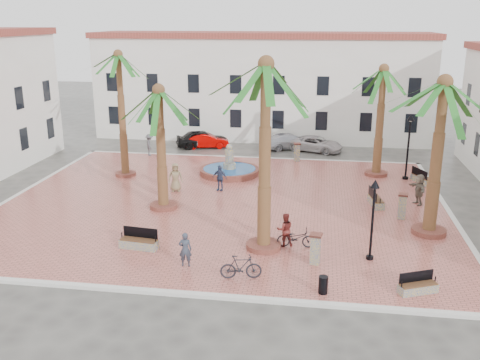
{
  "coord_description": "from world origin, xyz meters",
  "views": [
    {
      "loc": [
        5.48,
        -29.66,
        10.71
      ],
      "look_at": [
        1.0,
        0.0,
        1.6
      ],
      "focal_mm": 40.0,
      "sensor_mm": 36.0,
      "label": 1
    }
  ],
  "objects": [
    {
      "name": "palm_nw",
      "position": [
        -7.8,
        4.63,
        7.6
      ],
      "size": [
        4.59,
        4.59,
        8.6
      ],
      "color": "brown",
      "rests_on": "plaza"
    },
    {
      "name": "pedestrian_fountain_b",
      "position": [
        -0.65,
        2.28,
        0.98
      ],
      "size": [
        1.05,
        0.65,
        1.66
      ],
      "primitive_type": "imported",
      "rotation": [
        0.0,
        0.0,
        -0.27
      ],
      "color": "navy",
      "rests_on": "plaza"
    },
    {
      "name": "cyclist_b",
      "position": [
        4.05,
        -5.76,
        0.98
      ],
      "size": [
        0.94,
        0.82,
        1.66
      ],
      "primitive_type": "imported",
      "rotation": [
        0.0,
        0.0,
        3.41
      ],
      "color": "maroon",
      "rests_on": "plaza"
    },
    {
      "name": "fountain",
      "position": [
        -0.67,
        6.07,
        0.44
      ],
      "size": [
        4.2,
        4.2,
        2.17
      ],
      "color": "brown",
      "rests_on": "plaza"
    },
    {
      "name": "kerb_e",
      "position": [
        13.0,
        0.0,
        0.08
      ],
      "size": [
        0.3,
        22.3,
        0.16
      ],
      "primitive_type": "cube",
      "color": "silver",
      "rests_on": "ground"
    },
    {
      "name": "car_white",
      "position": [
        5.23,
        14.42,
        0.62
      ],
      "size": [
        4.93,
        3.49,
        1.25
      ],
      "primitive_type": "imported",
      "rotation": [
        0.0,
        0.0,
        1.22
      ],
      "color": "#BFB6B7",
      "rests_on": "ground"
    },
    {
      "name": "kerb_s",
      "position": [
        0.0,
        -11.0,
        0.08
      ],
      "size": [
        26.3,
        0.3,
        0.16
      ],
      "primitive_type": "cube",
      "color": "silver",
      "rests_on": "ground"
    },
    {
      "name": "bicycle_b",
      "position": [
        2.47,
        -9.46,
        0.68
      ],
      "size": [
        1.83,
        0.81,
        1.06
      ],
      "primitive_type": "imported",
      "rotation": [
        0.0,
        0.0,
        1.75
      ],
      "color": "black",
      "rests_on": "plaza"
    },
    {
      "name": "palm_ne",
      "position": [
        9.55,
        7.35,
        6.64
      ],
      "size": [
        5.13,
        5.13,
        7.69
      ],
      "color": "brown",
      "rests_on": "plaza"
    },
    {
      "name": "car_black",
      "position": [
        -4.49,
        14.38,
        0.75
      ],
      "size": [
        4.74,
        3.3,
        1.5
      ],
      "primitive_type": "imported",
      "rotation": [
        0.0,
        0.0,
        1.96
      ],
      "color": "black",
      "rests_on": "ground"
    },
    {
      "name": "litter_bin",
      "position": [
        5.9,
        -10.22,
        0.52
      ],
      "size": [
        0.38,
        0.38,
        0.73
      ],
      "primitive_type": "cylinder",
      "color": "black",
      "rests_on": "plaza"
    },
    {
      "name": "lamppost_e",
      "position": [
        11.44,
        6.63,
        3.2
      ],
      "size": [
        0.49,
        0.49,
        4.5
      ],
      "color": "black",
      "rests_on": "plaza"
    },
    {
      "name": "bicycle_a",
      "position": [
        4.6,
        -5.86,
        0.63
      ],
      "size": [
        1.85,
        0.73,
        0.95
      ],
      "primitive_type": "imported",
      "rotation": [
        0.0,
        0.0,
        1.63
      ],
      "color": "black",
      "rests_on": "plaza"
    },
    {
      "name": "bollard_se",
      "position": [
        5.54,
        -7.55,
        0.89
      ],
      "size": [
        0.59,
        0.59,
        1.44
      ],
      "rotation": [
        0.0,
        0.0,
        -0.17
      ],
      "color": "gray",
      "rests_on": "plaza"
    },
    {
      "name": "pedestrian_north",
      "position": [
        -7.88,
        10.4,
        1.02
      ],
      "size": [
        1.05,
        1.29,
        1.74
      ],
      "primitive_type": "imported",
      "rotation": [
        0.0,
        0.0,
        1.99
      ],
      "color": "#505156",
      "rests_on": "plaza"
    },
    {
      "name": "bench_se",
      "position": [
        9.66,
        -9.61,
        0.39
      ],
      "size": [
        1.67,
        1.1,
        0.85
      ],
      "rotation": [
        0.0,
        0.0,
        0.42
      ],
      "color": "gray",
      "rests_on": "plaza"
    },
    {
      "name": "building_north",
      "position": [
        -0.0,
        19.99,
        4.77
      ],
      "size": [
        30.4,
        7.4,
        9.5
      ],
      "color": "white",
      "rests_on": "ground"
    },
    {
      "name": "cyclist_a",
      "position": [
        -0.14,
        -8.64,
        0.94
      ],
      "size": [
        0.62,
        0.45,
        1.59
      ],
      "primitive_type": "imported",
      "rotation": [
        0.0,
        0.0,
        3.27
      ],
      "color": "#313948",
      "rests_on": "plaza"
    },
    {
      "name": "bench_e",
      "position": [
        8.93,
        0.86,
        0.43
      ],
      "size": [
        0.86,
        1.92,
        0.98
      ],
      "rotation": [
        0.0,
        0.0,
        1.73
      ],
      "color": "gray",
      "rests_on": "plaza"
    },
    {
      "name": "lamppost_s",
      "position": [
        8.01,
        -6.69,
        2.73
      ],
      "size": [
        0.41,
        0.41,
        3.8
      ],
      "color": "black",
      "rests_on": "plaza"
    },
    {
      "name": "palm_e",
      "position": [
        11.24,
        -3.13,
        6.91
      ],
      "size": [
        5.64,
        5.64,
        8.07
      ],
      "color": "brown",
      "rests_on": "plaza"
    },
    {
      "name": "bench_ne",
      "position": [
        12.38,
        5.91,
        0.43
      ],
      "size": [
        1.25,
        1.92,
        0.98
      ],
      "rotation": [
        0.0,
        0.0,
        1.98
      ],
      "color": "gray",
      "rests_on": "plaza"
    },
    {
      "name": "car_red",
      "position": [
        -4.07,
        14.26,
        0.63
      ],
      "size": [
        4.01,
        2.2,
        1.25
      ],
      "primitive_type": "imported",
      "rotation": [
        0.0,
        0.0,
        1.81
      ],
      "color": "#B80200",
      "rests_on": "ground"
    },
    {
      "name": "pedestrian_fountain_a",
      "position": [
        -3.4,
        1.73,
        1.06
      ],
      "size": [
        1.02,
        0.8,
        1.82
      ],
      "primitive_type": "imported",
      "rotation": [
        0.0,
        0.0,
        0.28
      ],
      "color": "#887452",
      "rests_on": "plaza"
    },
    {
      "name": "ground",
      "position": [
        0.0,
        0.0,
        0.0
      ],
      "size": [
        120.0,
        120.0,
        0.0
      ],
      "primitive_type": "plane",
      "color": "#56544F",
      "rests_on": "ground"
    },
    {
      "name": "plaza",
      "position": [
        0.0,
        0.0,
        0.07
      ],
      "size": [
        26.0,
        22.0,
        0.15
      ],
      "primitive_type": "cube",
      "color": "#C16458",
      "rests_on": "ground"
    },
    {
      "name": "car_silver",
      "position": [
        3.01,
        15.0,
        0.66
      ],
      "size": [
        4.89,
        3.56,
        1.32
      ],
      "primitive_type": "imported",
      "rotation": [
        0.0,
        0.0,
        2.0
      ],
      "color": "silver",
      "rests_on": "ground"
    },
    {
      "name": "bench_s",
      "position": [
        -2.8,
        -7.11,
        0.43
      ],
      "size": [
        1.91,
        0.78,
        0.98
      ],
      "rotation": [
        0.0,
        0.0,
        -0.12
      ],
      "color": "gray",
      "rests_on": "plaza"
    },
    {
      "name": "palm_s",
      "position": [
        3.08,
        -6.21,
        7.88
      ],
      "size": [
        5.46,
        5.46,
        9.04
      ],
      "color": "brown",
      "rests_on": "plaza"
    },
    {
      "name": "palm_sw",
      "position": [
        -3.28,
        -1.42,
        6.13
      ],
      "size": [
        5.19,
        5.19,
        7.17
      ],
      "color": "brown",
      "rests_on": "plaza"
    },
    {
      "name": "kerb_w",
      "position": [
        -13.0,
        0.0,
        0.08
      ],
      "size": [
        0.3,
        22.3,
        0.16
      ],
      "primitive_type": "cube",
      "color": "silver",
      "rests_on": "ground"
    },
    {
      "name": "bollard_e",
      "position": [
        10.15,
        -1.17,
        0.89
      ],
      "size": [
        0.6,
        0.6,
        1.43
      ],
      "rotation": [
        0.0,
        0.0,
        -0.18
      ],
      "color": "gray",
      "rests_on": "plaza"
    },
    {
      "name": "pedestrian_east",
      "position": [
        11.43,
        1.43,
        1.07
      ],
      "size": [
        1.02,
        1.79,
        1.84
      ],
      "primitive_type": "imported",
      "rotation": [
        0.0,
        0.0,
        -1.27
      ],
      "color": "#716555",
      "rests_on": "plaza"
    },
    {
      "name": "bollard_n",
      "position": [
        3.86,
        10.4,
        0.88
      ],
      "size": [
        0.59,
        0.59,
        1.41
      ],
      "rotation": [
        0.0,
        0.0,
        0.19
      ],
      "color": "gray",
      "rests_on": "plaza"
    },
    {
      "name": "kerb_n",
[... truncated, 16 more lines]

